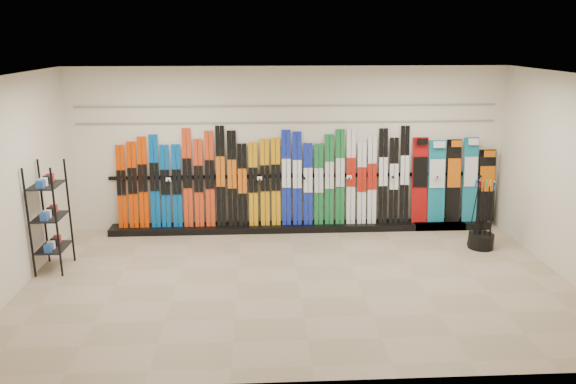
{
  "coord_description": "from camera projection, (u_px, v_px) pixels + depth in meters",
  "views": [
    {
      "loc": [
        -0.56,
        -7.64,
        3.51
      ],
      "look_at": [
        -0.09,
        1.0,
        1.1
      ],
      "focal_mm": 35.0,
      "sensor_mm": 36.0,
      "label": 1
    }
  ],
  "objects": [
    {
      "name": "right_wall",
      "position": [
        573.0,
        180.0,
        8.12
      ],
      "size": [
        0.0,
        5.0,
        5.0
      ],
      "primitive_type": "plane",
      "rotation": [
        1.57,
        0.0,
        -1.57
      ],
      "color": "beige",
      "rests_on": "floor"
    },
    {
      "name": "slatwall_rail_0",
      "position": [
        289.0,
        122.0,
        10.16
      ],
      "size": [
        7.6,
        0.02,
        0.03
      ],
      "primitive_type": "cube",
      "color": "gray",
      "rests_on": "back_wall"
    },
    {
      "name": "pole_bin",
      "position": [
        481.0,
        241.0,
        9.6
      ],
      "size": [
        0.43,
        0.43,
        0.25
      ],
      "primitive_type": "cylinder",
      "color": "black",
      "rests_on": "floor"
    },
    {
      "name": "floor",
      "position": [
        298.0,
        281.0,
        8.32
      ],
      "size": [
        8.0,
        8.0,
        0.0
      ],
      "primitive_type": "plane",
      "color": "tan",
      "rests_on": "ground"
    },
    {
      "name": "ski_rack_base",
      "position": [
        301.0,
        227.0,
        10.51
      ],
      "size": [
        8.0,
        0.4,
        0.12
      ],
      "primitive_type": "cube",
      "color": "black",
      "rests_on": "floor"
    },
    {
      "name": "slatwall_rail_1",
      "position": [
        289.0,
        106.0,
        10.08
      ],
      "size": [
        7.6,
        0.02,
        0.03
      ],
      "primitive_type": "cube",
      "color": "gray",
      "rests_on": "back_wall"
    },
    {
      "name": "left_wall",
      "position": [
        8.0,
        188.0,
        7.7
      ],
      "size": [
        0.0,
        5.0,
        5.0
      ],
      "primitive_type": "plane",
      "rotation": [
        1.57,
        0.0,
        1.57
      ],
      "color": "beige",
      "rests_on": "floor"
    },
    {
      "name": "back_wall",
      "position": [
        288.0,
        149.0,
        10.32
      ],
      "size": [
        8.0,
        0.0,
        8.0
      ],
      "primitive_type": "plane",
      "rotation": [
        1.57,
        0.0,
        0.0
      ],
      "color": "beige",
      "rests_on": "floor"
    },
    {
      "name": "ski_poles",
      "position": [
        482.0,
        214.0,
        9.47
      ],
      "size": [
        0.36,
        0.34,
        1.18
      ],
      "color": "black",
      "rests_on": "pole_bin"
    },
    {
      "name": "ceiling",
      "position": [
        299.0,
        75.0,
        7.51
      ],
      "size": [
        8.0,
        8.0,
        0.0
      ],
      "primitive_type": "plane",
      "rotation": [
        3.14,
        0.0,
        0.0
      ],
      "color": "silver",
      "rests_on": "back_wall"
    },
    {
      "name": "snowboards",
      "position": [
        452.0,
        182.0,
        10.51
      ],
      "size": [
        1.58,
        0.24,
        1.59
      ],
      "color": "#990C0C",
      "rests_on": "ski_rack_base"
    },
    {
      "name": "accessory_rack",
      "position": [
        50.0,
        217.0,
        8.55
      ],
      "size": [
        0.4,
        0.6,
        1.69
      ],
      "primitive_type": "cube",
      "color": "black",
      "rests_on": "floor"
    },
    {
      "name": "skis",
      "position": [
        266.0,
        181.0,
        10.3
      ],
      "size": [
        5.37,
        0.27,
        1.83
      ],
      "color": "#D43700",
      "rests_on": "ski_rack_base"
    }
  ]
}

